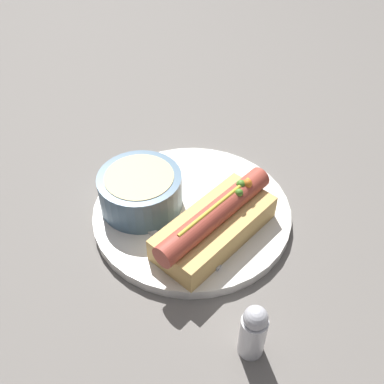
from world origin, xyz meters
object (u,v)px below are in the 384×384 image
hot_dog (215,224)px  salt_shaker (253,331)px  soup_bowl (140,189)px  spoon (139,224)px

hot_dog → salt_shaker: size_ratio=2.49×
soup_bowl → spoon: (-0.03, -0.03, -0.02)m
hot_dog → spoon: hot_dog is taller
soup_bowl → spoon: bearing=-133.6°
salt_shaker → hot_dog: bearing=59.6°
hot_dog → soup_bowl: bearing=101.8°
soup_bowl → spoon: soup_bowl is taller
spoon → salt_shaker: salt_shaker is taller
soup_bowl → hot_dog: bearing=-74.1°
hot_dog → soup_bowl: 0.11m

